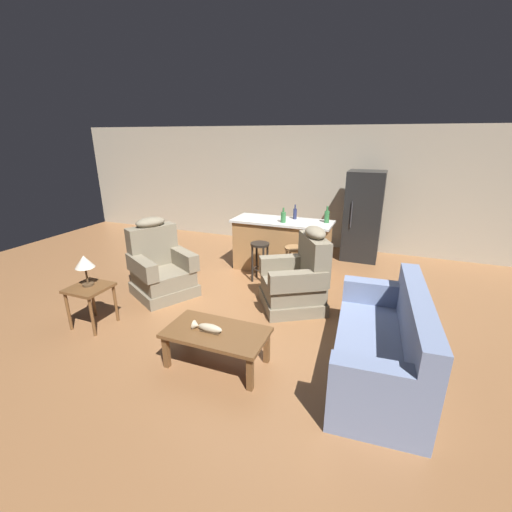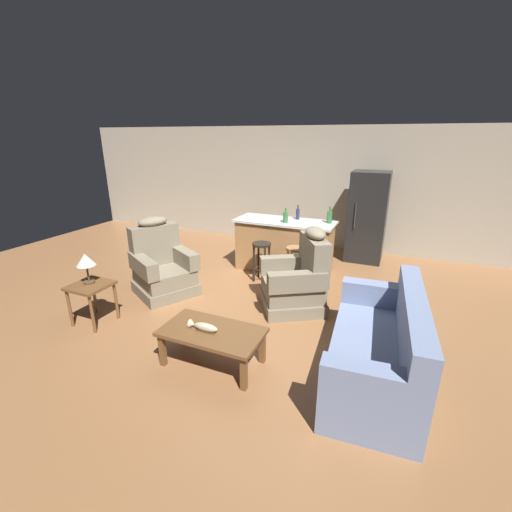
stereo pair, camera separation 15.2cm
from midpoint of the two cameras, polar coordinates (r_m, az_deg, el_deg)
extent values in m
plane|color=brown|center=(5.34, -1.06, -7.21)|extent=(12.00, 12.00, 0.00)
cube|color=#A89E89|center=(7.82, 7.87, 11.23)|extent=(12.00, 0.05, 2.60)
cube|color=brown|center=(3.78, -7.82, -12.54)|extent=(1.10, 0.60, 0.04)
cube|color=brown|center=(3.97, -15.84, -15.09)|extent=(0.06, 0.06, 0.38)
cube|color=brown|center=(3.54, -2.30, -18.99)|extent=(0.06, 0.06, 0.38)
cube|color=brown|center=(4.29, -11.95, -11.90)|extent=(0.06, 0.06, 0.38)
cube|color=brown|center=(3.90, 0.63, -14.93)|extent=(0.06, 0.06, 0.38)
cube|color=#4C3823|center=(3.76, -8.80, -12.31)|extent=(0.22, 0.07, 0.01)
ellipsoid|color=tan|center=(3.74, -8.84, -11.80)|extent=(0.28, 0.09, 0.09)
cone|color=tan|center=(3.82, -11.08, -11.23)|extent=(0.06, 0.10, 0.10)
cube|color=#707FA3|center=(3.98, 18.12, -16.85)|extent=(0.97, 1.95, 0.20)
cube|color=#707FA3|center=(3.86, 18.45, -14.32)|extent=(0.97, 1.95, 0.22)
cube|color=#707FA3|center=(3.71, 24.06, -9.91)|extent=(0.33, 1.91, 0.52)
cube|color=#707FA3|center=(3.02, 18.95, -19.10)|extent=(0.85, 0.26, 0.28)
cube|color=#707FA3|center=(4.49, 18.80, -5.75)|extent=(0.85, 0.26, 0.28)
cube|color=#756B56|center=(5.67, -15.73, -5.31)|extent=(1.14, 1.14, 0.18)
cube|color=#756B56|center=(5.59, -15.93, -3.35)|extent=(1.06, 1.05, 0.24)
cube|color=#756B56|center=(5.70, -17.57, 1.66)|extent=(0.58, 0.78, 0.64)
ellipsoid|color=#756B56|center=(5.61, -17.96, 5.36)|extent=(0.45, 0.53, 0.16)
cube|color=#756B56|center=(5.61, -13.01, -0.27)|extent=(0.79, 0.54, 0.26)
cube|color=#756B56|center=(5.37, -19.28, -1.76)|extent=(0.79, 0.54, 0.26)
cube|color=#756B56|center=(5.10, 5.12, -7.46)|extent=(1.15, 1.15, 0.18)
cube|color=#756B56|center=(5.01, 5.20, -5.32)|extent=(1.07, 1.06, 0.24)
cube|color=#756B56|center=(4.93, 8.72, -0.38)|extent=(0.60, 0.77, 0.64)
ellipsoid|color=#756B56|center=(4.82, 8.95, 3.88)|extent=(0.47, 0.53, 0.16)
cube|color=#756B56|center=(4.62, 6.08, -4.20)|extent=(0.78, 0.57, 0.26)
cube|color=#756B56|center=(5.21, 4.15, -1.34)|extent=(0.78, 0.57, 0.26)
cube|color=brown|center=(4.94, -26.86, -4.77)|extent=(0.48, 0.48, 0.04)
cylinder|color=brown|center=(5.09, -29.56, -8.05)|extent=(0.04, 0.04, 0.52)
cylinder|color=brown|center=(4.80, -26.48, -9.12)|extent=(0.04, 0.04, 0.52)
cylinder|color=brown|center=(5.31, -26.29, -6.36)|extent=(0.04, 0.04, 0.52)
cylinder|color=brown|center=(5.04, -23.17, -7.27)|extent=(0.04, 0.04, 0.52)
cylinder|color=#4C3823|center=(4.97, -26.97, -4.24)|extent=(0.14, 0.14, 0.03)
cylinder|color=#4C3823|center=(4.93, -27.19, -2.91)|extent=(0.02, 0.02, 0.22)
cone|color=beige|center=(4.86, -27.53, -0.83)|extent=(0.24, 0.24, 0.16)
cube|color=#9E7042|center=(6.34, 3.60, 1.60)|extent=(1.71, 0.63, 0.91)
cube|color=silver|center=(6.21, 3.69, 5.78)|extent=(1.80, 0.70, 0.04)
cylinder|color=black|center=(5.77, -0.09, 1.98)|extent=(0.32, 0.32, 0.04)
torus|color=black|center=(5.92, -0.09, -2.09)|extent=(0.23, 0.23, 0.02)
cylinder|color=black|center=(5.83, -1.37, -1.38)|extent=(0.04, 0.04, 0.64)
cylinder|color=black|center=(5.76, 0.47, -1.64)|extent=(0.04, 0.04, 0.64)
cylinder|color=black|center=(6.01, -0.63, -0.75)|extent=(0.04, 0.04, 0.64)
cylinder|color=black|center=(5.94, 1.16, -0.99)|extent=(0.04, 0.04, 0.64)
cylinder|color=olive|center=(5.59, 5.66, 1.29)|extent=(0.32, 0.32, 0.04)
torus|color=olive|center=(5.74, 5.52, -2.89)|extent=(0.23, 0.23, 0.02)
cylinder|color=olive|center=(5.64, 4.29, -2.17)|extent=(0.04, 0.04, 0.64)
cylinder|color=olive|center=(5.59, 6.25, -2.44)|extent=(0.04, 0.04, 0.64)
cylinder|color=olive|center=(5.82, 4.88, -1.50)|extent=(0.04, 0.04, 0.64)
cylinder|color=olive|center=(5.77, 6.78, -1.75)|extent=(0.04, 0.04, 0.64)
cube|color=black|center=(7.13, 16.81, 6.36)|extent=(0.70, 0.66, 1.76)
cylinder|color=#333338|center=(6.79, 14.97, 6.67)|extent=(0.02, 0.02, 0.50)
cylinder|color=#2D6B38|center=(6.03, 3.84, 6.45)|extent=(0.09, 0.09, 0.18)
cylinder|color=#2D6B38|center=(6.01, 3.87, 7.67)|extent=(0.03, 0.03, 0.08)
cylinder|color=#2D6B38|center=(6.12, 11.02, 6.42)|extent=(0.09, 0.09, 0.20)
cylinder|color=#2D6B38|center=(6.09, 11.10, 7.75)|extent=(0.03, 0.03, 0.09)
cylinder|color=#23284C|center=(6.31, 5.81, 6.99)|extent=(0.07, 0.07, 0.19)
cylinder|color=#23284C|center=(6.28, 5.86, 8.18)|extent=(0.03, 0.03, 0.08)
camera|label=1|loc=(0.08, -90.89, -0.31)|focal=24.00mm
camera|label=2|loc=(0.08, 89.11, 0.31)|focal=24.00mm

